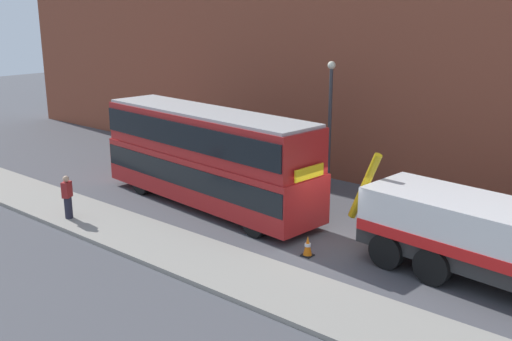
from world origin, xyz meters
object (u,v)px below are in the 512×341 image
Objects in this scene: traffic_cone_near_bus at (308,246)px; street_lamp at (330,115)px; pedestrian_onlooker at (68,198)px; double_decker_bus at (207,154)px.

street_lamp reaches higher than traffic_cone_near_bus.
street_lamp is at bearing 34.31° from pedestrian_onlooker.
traffic_cone_near_bus is at bearing -9.09° from double_decker_bus.
pedestrian_onlooker is (-2.79, -4.87, -1.25)m from double_decker_bus.
pedestrian_onlooker is at bearing -160.22° from traffic_cone_near_bus.
street_lamp is (5.40, 10.07, 2.49)m from pedestrian_onlooker.
double_decker_bus is at bearing 32.68° from pedestrian_onlooker.
street_lamp reaches higher than pedestrian_onlooker.
pedestrian_onlooker reaches higher than traffic_cone_near_bus.
double_decker_bus is 1.92× the size of street_lamp.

